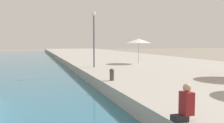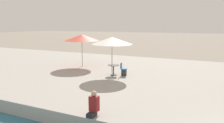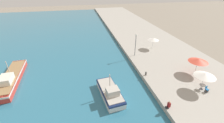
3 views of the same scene
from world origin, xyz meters
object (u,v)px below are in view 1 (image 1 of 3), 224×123
object	(u,v)px
cafe_umbrella_striped	(139,41)
mooring_bollard	(112,74)
person_at_quay	(185,104)
lamppost	(94,30)

from	to	relation	value
cafe_umbrella_striped	mooring_bollard	world-z (taller)	cafe_umbrella_striped
cafe_umbrella_striped	person_at_quay	bearing A→B (deg)	-109.63
mooring_bollard	person_at_quay	bearing A→B (deg)	-91.85
cafe_umbrella_striped	person_at_quay	distance (m)	18.22
lamppost	person_at_quay	bearing A→B (deg)	-93.88
mooring_bollard	lamppost	bearing A→B (deg)	84.14
mooring_bollard	lamppost	xyz separation A→B (m)	(0.75, 7.35, 2.74)
person_at_quay	mooring_bollard	xyz separation A→B (m)	(0.23, 7.18, -0.08)
mooring_bollard	lamppost	size ratio (longest dim) A/B	0.14
person_at_quay	lamppost	world-z (taller)	lamppost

